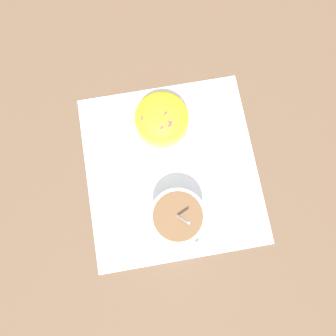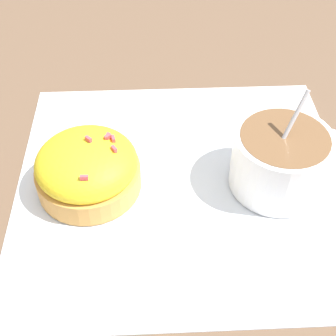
% 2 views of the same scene
% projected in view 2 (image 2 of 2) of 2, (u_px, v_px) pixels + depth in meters
% --- Properties ---
extents(ground_plane, '(3.00, 3.00, 0.00)m').
position_uv_depth(ground_plane, '(183.00, 183.00, 0.47)').
color(ground_plane, brown).
extents(paper_napkin, '(0.36, 0.34, 0.00)m').
position_uv_depth(paper_napkin, '(183.00, 182.00, 0.47)').
color(paper_napkin, white).
rests_on(paper_napkin, ground_plane).
extents(coffee_cup, '(0.11, 0.09, 0.11)m').
position_uv_depth(coffee_cup, '(281.00, 158.00, 0.45)').
color(coffee_cup, white).
rests_on(coffee_cup, paper_napkin).
extents(frosted_pastry, '(0.10, 0.10, 0.06)m').
position_uv_depth(frosted_pastry, '(87.00, 168.00, 0.45)').
color(frosted_pastry, '#D19347').
rests_on(frosted_pastry, paper_napkin).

